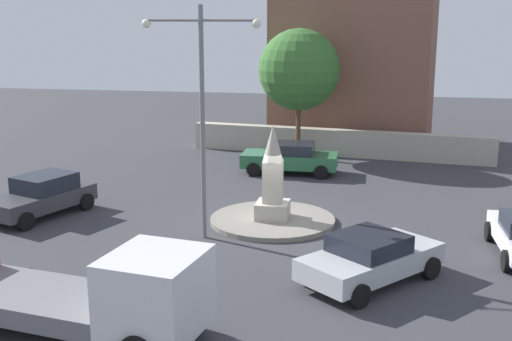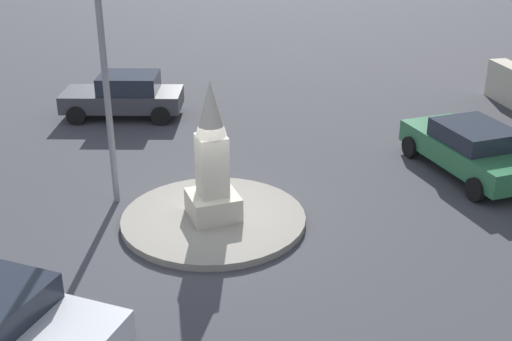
{
  "view_description": "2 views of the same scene",
  "coord_description": "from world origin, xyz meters",
  "views": [
    {
      "loc": [
        -3.38,
        22.03,
        7.17
      ],
      "look_at": [
        0.75,
        -0.83,
        1.69
      ],
      "focal_mm": 45.66,
      "sensor_mm": 36.0,
      "label": 1
    },
    {
      "loc": [
        -13.59,
        3.82,
        7.65
      ],
      "look_at": [
        -1.0,
        -0.73,
        1.68
      ],
      "focal_mm": 46.09,
      "sensor_mm": 36.0,
      "label": 2
    }
  ],
  "objects": [
    {
      "name": "monument",
      "position": [
        0.0,
        0.0,
        1.59
      ],
      "size": [
        1.15,
        1.15,
        3.39
      ],
      "color": "#B2AA99",
      "rests_on": "traffic_island"
    },
    {
      "name": "ground_plane",
      "position": [
        0.0,
        0.0,
        0.0
      ],
      "size": [
        80.0,
        80.0,
        0.0
      ],
      "primitive_type": "plane",
      "color": "#38383D"
    },
    {
      "name": "traffic_island",
      "position": [
        0.0,
        0.0,
        0.09
      ],
      "size": [
        4.47,
        4.47,
        0.17
      ],
      "primitive_type": "cylinder",
      "color": "gray",
      "rests_on": "ground"
    },
    {
      "name": "car_green_parked_left",
      "position": [
        0.35,
        -7.61,
        0.76
      ],
      "size": [
        4.45,
        2.05,
        1.45
      ],
      "color": "#2D6B42",
      "rests_on": "ground"
    },
    {
      "name": "streetlamp",
      "position": [
        1.98,
        2.03,
        4.61
      ],
      "size": [
        3.8,
        0.28,
        7.56
      ],
      "color": "slate",
      "rests_on": "ground"
    },
    {
      "name": "car_dark_grey_passing",
      "position": [
        8.51,
        0.68,
        0.78
      ],
      "size": [
        3.04,
        4.42,
        1.52
      ],
      "color": "#38383D",
      "rests_on": "ground"
    }
  ]
}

